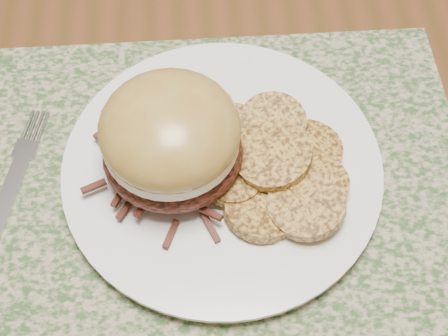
# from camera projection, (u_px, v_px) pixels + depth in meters

# --- Properties ---
(ground) EXTENTS (3.50, 3.50, 0.00)m
(ground) POSITION_uv_depth(u_px,v_px,m) (309.00, 288.00, 1.28)
(ground) COLOR #54371C
(ground) RESTS_ON ground
(dining_table) EXTENTS (1.50, 0.90, 0.75)m
(dining_table) POSITION_uv_depth(u_px,v_px,m) (378.00, 82.00, 0.71)
(dining_table) COLOR brown
(dining_table) RESTS_ON ground
(placemat) EXTENTS (0.45, 0.33, 0.00)m
(placemat) POSITION_uv_depth(u_px,v_px,m) (215.00, 180.00, 0.55)
(placemat) COLOR #345129
(placemat) RESTS_ON dining_table
(dinner_plate) EXTENTS (0.26, 0.26, 0.02)m
(dinner_plate) POSITION_uv_depth(u_px,v_px,m) (222.00, 168.00, 0.54)
(dinner_plate) COLOR white
(dinner_plate) RESTS_ON placemat
(pork_sandwich) EXTENTS (0.12, 0.12, 0.09)m
(pork_sandwich) POSITION_uv_depth(u_px,v_px,m) (171.00, 139.00, 0.50)
(pork_sandwich) COLOR black
(pork_sandwich) RESTS_ON dinner_plate
(roasted_potatoes) EXTENTS (0.15, 0.17, 0.04)m
(roasted_potatoes) POSITION_uv_depth(u_px,v_px,m) (273.00, 166.00, 0.52)
(roasted_potatoes) COLOR #BD8B37
(roasted_potatoes) RESTS_ON dinner_plate
(fork) EXTENTS (0.06, 0.18, 0.00)m
(fork) POSITION_uv_depth(u_px,v_px,m) (9.00, 193.00, 0.54)
(fork) COLOR #B1B1B8
(fork) RESTS_ON placemat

